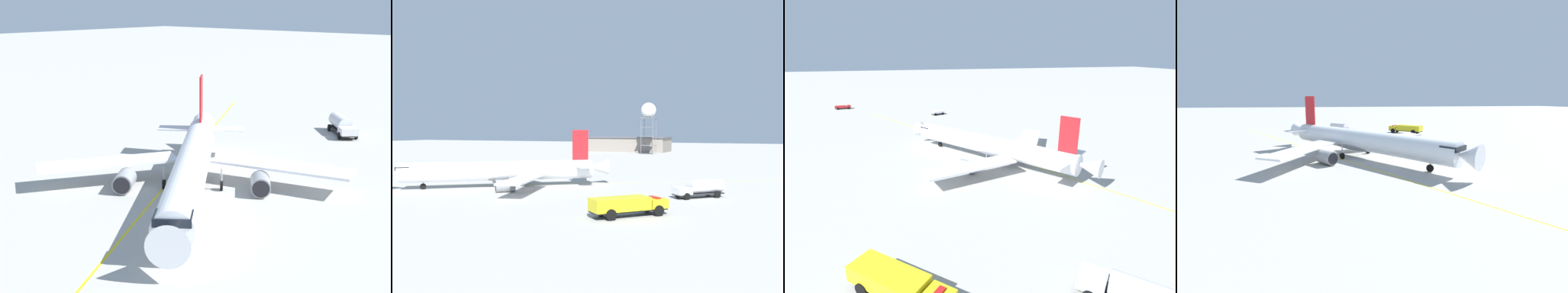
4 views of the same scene
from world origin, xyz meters
The scene contains 5 objects.
ground_plane centered at (0.00, 0.00, 0.00)m, with size 600.00×600.00×0.00m, color #ADAAA3.
airliner_main centered at (-1.99, 1.11, 2.95)m, with size 29.85×35.79×10.94m.
fuel_tanker_truck centered at (-3.44, 38.06, 1.56)m, with size 7.69×7.86×2.87m.
fire_tender_truck centered at (15.86, 31.98, 1.54)m, with size 9.40×9.05×2.50m.
taxiway_centreline centered at (-4.60, -1.39, 0.00)m, with size 59.96×104.30×0.01m.
Camera 4 is at (-7.66, -45.34, 10.40)m, focal length 24.32 mm.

